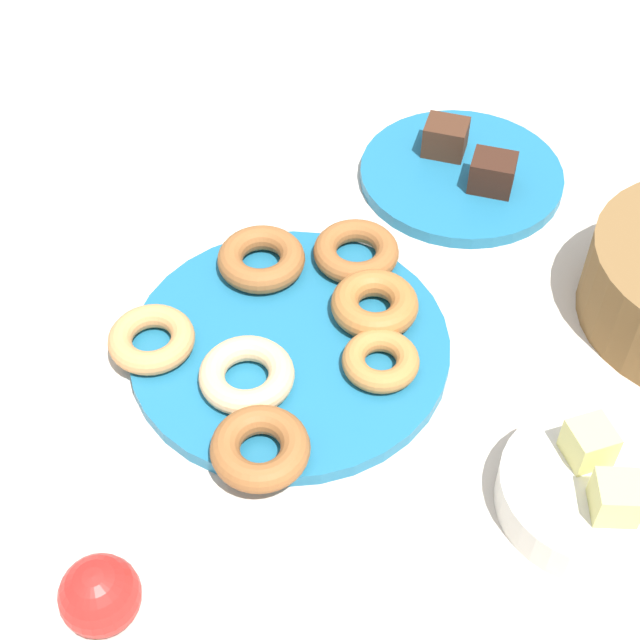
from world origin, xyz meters
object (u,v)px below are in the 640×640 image
Objects in this scene: donut_5 at (152,339)px; melon_chunk_right at (616,498)px; donut_1 at (260,448)px; brownie_far at (493,173)px; apple at (100,595)px; donut_0 at (247,375)px; brownie_near at (446,137)px; melon_chunk_left at (589,443)px; donut_4 at (375,304)px; donut_2 at (261,259)px; cake_plate at (461,175)px; donut_plate at (290,345)px; donut_6 at (356,252)px; fruit_bowl at (586,493)px; donut_3 at (381,361)px.

melon_chunk_right is at bearing 64.52° from donut_5.
donut_1 reaches higher than donut_5.
apple is (0.51, -0.37, -0.00)m from brownie_far.
melon_chunk_right is (0.19, 0.40, 0.03)m from donut_5.
donut_0 is at bearing -115.61° from melon_chunk_right.
brownie_near is 0.46m from melon_chunk_left.
donut_2 is at bearing -119.19° from donut_4.
donut_0 is at bearing -36.30° from cake_plate.
donut_5 is at bearing -50.18° from cake_plate.
brownie_near is 0.08m from brownie_far.
donut_plate is 0.09m from donut_4.
cake_plate is (-0.40, 0.22, -0.02)m from donut_1.
donut_6 is 0.60× the size of fruit_bowl.
donut_3 is at bearing 41.43° from donut_2.
donut_4 is 0.26m from melon_chunk_left.
melon_chunk_left reaches higher than donut_0.
donut_6 reaches higher than donut_3.
cake_plate is (-0.30, 0.11, -0.02)m from donut_3.
donut_6 is 2.53× the size of melon_chunk_right.
donut_5 is (-0.13, -0.11, -0.00)m from donut_1.
donut_3 is 0.32m from cake_plate.
donut_0 reaches higher than donut_plate.
melon_chunk_left is (0.14, 0.39, 0.03)m from donut_5.
cake_plate is at bearing 143.70° from donut_0.
brownie_far is at bearing -175.51° from fruit_bowl.
cake_plate is (-0.17, 0.23, -0.02)m from donut_2.
brownie_near is at bearing 133.67° from donut_2.
donut_3 is 0.33m from apple.
cake_plate is 0.05m from brownie_far.
melon_chunk_right is at bearing 10.31° from brownie_near.
brownie_near reaches higher than donut_4.
cake_plate is 0.42m from melon_chunk_left.
donut_2 is 1.02× the size of donut_6.
donut_3 is 0.82× the size of donut_6.
donut_3 is 0.07m from donut_4.
apple is at bearing -35.52° from brownie_far.
cake_plate is at bearing -135.00° from brownie_far.
donut_4 is at bearing 101.66° from donut_5.
donut_3 is at bearing 83.37° from donut_5.
donut_1 is at bearing -24.55° from brownie_near.
donut_0 is 1.03× the size of donut_4.
donut_3 is at bearing 136.68° from apple.
donut_4 is 0.22m from donut_5.
brownie_far is (-0.14, 0.26, 0.01)m from donut_2.
cake_plate is 1.58× the size of fruit_bowl.
cake_plate is at bearing 160.20° from donut_3.
apple is (0.24, -0.23, 0.01)m from donut_3.
donut_0 is at bearing -168.60° from donut_1.
donut_4 is at bearing 60.81° from donut_2.
melon_chunk_right is (0.47, 0.07, 0.05)m from cake_plate.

